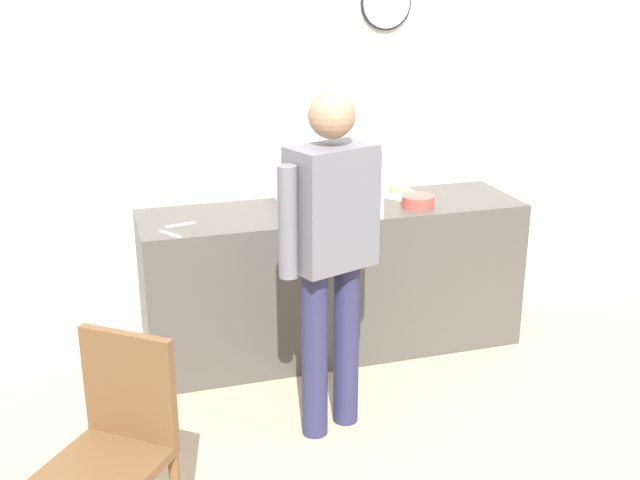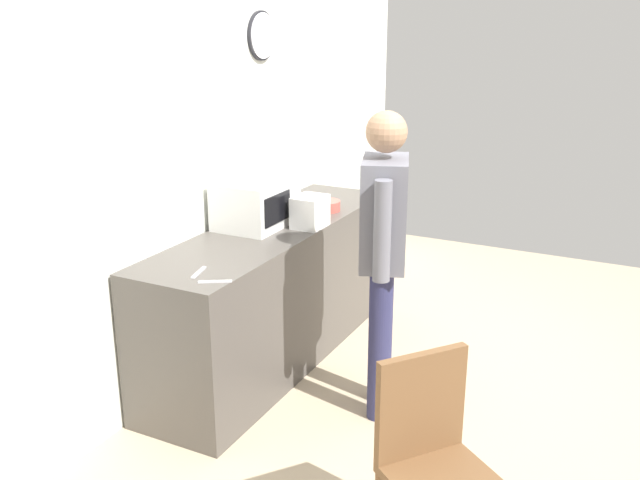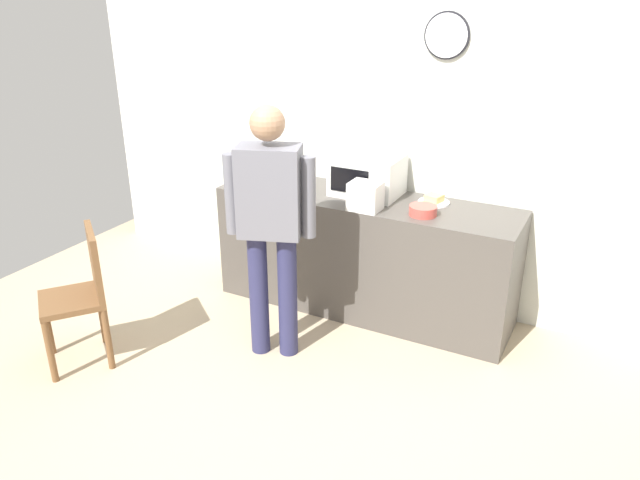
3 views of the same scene
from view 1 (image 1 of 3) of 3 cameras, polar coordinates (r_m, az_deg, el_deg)
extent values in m
plane|color=tan|center=(3.95, 6.45, -15.42)|extent=(6.00, 6.00, 0.00)
cube|color=silver|center=(4.86, -0.50, 7.96)|extent=(5.40, 0.10, 2.60)
cylinder|color=white|center=(4.86, 4.88, 16.99)|extent=(0.29, 0.03, 0.29)
cylinder|color=black|center=(4.86, 4.87, 16.99)|extent=(0.32, 0.02, 0.32)
cube|color=#4C4742|center=(4.75, 0.99, -2.90)|extent=(2.29, 0.62, 0.92)
cube|color=silver|center=(4.65, 0.16, 4.49)|extent=(0.50, 0.38, 0.30)
cube|color=black|center=(4.45, 0.15, 3.85)|extent=(0.30, 0.01, 0.18)
cylinder|color=white|center=(4.88, 5.86, 3.37)|extent=(0.23, 0.23, 0.01)
cube|color=#D6C16B|center=(4.87, 5.88, 3.74)|extent=(0.13, 0.13, 0.05)
cylinder|color=#C64C42|center=(4.64, 7.23, 2.85)|extent=(0.19, 0.19, 0.07)
cube|color=silver|center=(4.41, 2.95, 2.99)|extent=(0.22, 0.18, 0.20)
cube|color=silver|center=(4.18, -10.93, 0.42)|extent=(0.11, 0.16, 0.01)
cube|color=silver|center=(4.33, -10.23, 1.11)|extent=(0.17, 0.06, 0.01)
cylinder|color=#2A2B52|center=(3.98, 1.94, -7.60)|extent=(0.13, 0.13, 0.89)
cylinder|color=#2A2B52|center=(3.87, -0.39, -8.39)|extent=(0.13, 0.13, 0.89)
cube|color=slate|center=(3.65, 0.84, 2.44)|extent=(0.46, 0.36, 0.59)
cylinder|color=slate|center=(3.81, 3.82, 2.65)|extent=(0.09, 0.09, 0.53)
cylinder|color=slate|center=(3.52, -2.38, 1.29)|extent=(0.09, 0.09, 0.53)
sphere|color=#A37A5B|center=(3.55, 0.88, 9.18)|extent=(0.22, 0.22, 0.22)
cube|color=brown|center=(3.14, -15.43, -15.69)|extent=(0.56, 0.56, 0.04)
cube|color=brown|center=(3.14, -13.88, -10.34)|extent=(0.34, 0.28, 0.45)
camera|label=2|loc=(3.06, -67.28, 7.19)|focal=39.44mm
camera|label=3|loc=(3.08, 71.00, 10.50)|focal=34.36mm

